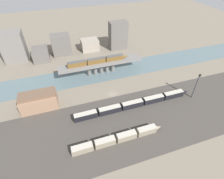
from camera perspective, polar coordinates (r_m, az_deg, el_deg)
name	(u,v)px	position (r m, az deg, el deg)	size (l,w,h in m)	color
ground_plane	(112,94)	(106.03, 0.00, -1.41)	(400.00, 400.00, 0.00)	#756B5B
railbed_yard	(127,123)	(90.41, 4.92, -10.91)	(280.00, 42.00, 0.01)	#423D38
river_water	(101,73)	(124.33, -3.52, 5.48)	(320.00, 21.32, 0.01)	slate
bridge	(101,65)	(120.82, -3.65, 8.03)	(57.27, 8.00, 8.49)	slate
train_on_bridge	(98,60)	(118.58, -4.47, 9.43)	(42.32, 2.75, 3.56)	brown
train_yard_near	(118,138)	(82.50, 2.09, -15.65)	(43.60, 3.01, 3.69)	gray
train_yard_mid	(135,104)	(97.77, 7.44, -4.66)	(68.89, 3.00, 3.79)	black
warehouse_building	(39,101)	(102.75, -22.78, -3.36)	(19.21, 10.51, 9.78)	#937056
signal_tower	(196,86)	(109.11, 25.66, 0.92)	(1.00, 0.82, 16.45)	#4C4C51
city_block_far_left	(14,47)	(153.01, -29.48, 12.03)	(16.06, 13.50, 22.27)	slate
city_block_left	(41,54)	(148.35, -22.19, 10.59)	(11.82, 14.60, 9.10)	#605B56
city_block_center	(61,45)	(149.83, -16.28, 13.86)	(14.53, 9.79, 16.53)	#605B56
city_block_right	(90,45)	(153.82, -7.26, 14.28)	(14.25, 10.69, 9.19)	gray
city_block_far_right	(118,35)	(153.09, 1.99, 17.23)	(14.70, 8.35, 22.83)	#605B56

